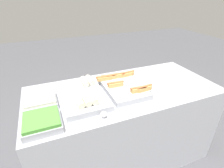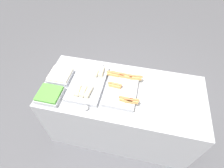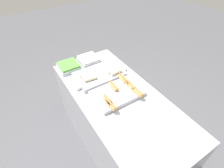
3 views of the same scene
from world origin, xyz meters
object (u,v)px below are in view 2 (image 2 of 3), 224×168
(tray_hotdogs, at_px, (122,88))
(serving_spoon_near, at_px, (85,108))
(serving_spoon_far, at_px, (100,65))
(tray_side_front, at_px, (50,95))
(tray_wraps, at_px, (88,83))
(tray_side_back, at_px, (60,76))

(tray_hotdogs, xyz_separation_m, serving_spoon_near, (-0.31, -0.32, -0.01))
(serving_spoon_near, bearing_deg, serving_spoon_far, 90.51)
(tray_hotdogs, height_order, serving_spoon_far, tray_hotdogs)
(tray_hotdogs, xyz_separation_m, tray_side_front, (-0.71, -0.26, 0.00))
(tray_hotdogs, distance_m, tray_wraps, 0.37)
(tray_side_front, height_order, tray_side_back, same)
(tray_wraps, relative_size, serving_spoon_far, 2.52)
(tray_side_back, distance_m, serving_spoon_far, 0.49)
(tray_hotdogs, relative_size, tray_side_back, 2.04)
(tray_hotdogs, bearing_deg, tray_side_back, 178.41)
(tray_hotdogs, distance_m, serving_spoon_far, 0.44)
(tray_side_back, bearing_deg, tray_wraps, -5.62)
(tray_hotdogs, height_order, tray_wraps, tray_wraps)
(tray_side_front, xyz_separation_m, serving_spoon_near, (0.40, -0.06, -0.01))
(tray_hotdogs, relative_size, tray_side_front, 2.04)
(serving_spoon_near, relative_size, serving_spoon_far, 1.07)
(tray_side_back, height_order, serving_spoon_near, tray_side_back)
(tray_wraps, bearing_deg, tray_side_back, 174.38)
(serving_spoon_near, bearing_deg, tray_side_front, 170.88)
(tray_hotdogs, xyz_separation_m, tray_side_back, (-0.71, 0.02, 0.00))
(tray_wraps, xyz_separation_m, tray_side_front, (-0.34, -0.24, 0.00))
(tray_side_front, relative_size, serving_spoon_near, 1.05)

